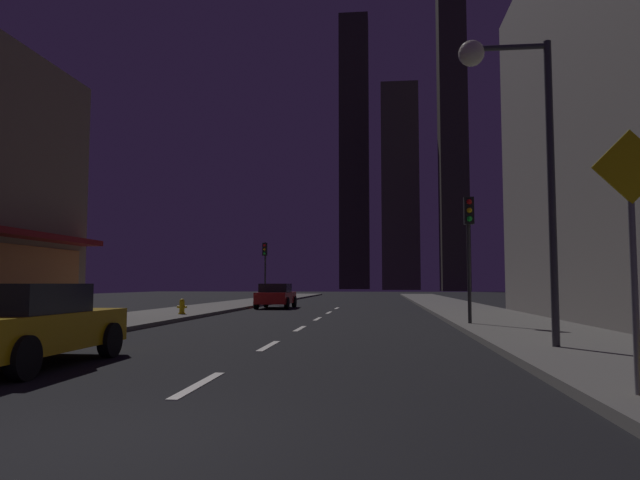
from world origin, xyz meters
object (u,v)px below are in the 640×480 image
traffic_light_far_left (265,259)px  traffic_light_near_right (469,231)px  pedestrian_crossing_sign (633,236)px  car_parked_far (276,296)px  car_parked_near (24,324)px  street_lamp_right (510,115)px  fire_hydrant_far_left (182,307)px

traffic_light_far_left → traffic_light_near_right: bearing=-61.9°
traffic_light_near_right → pedestrian_crossing_sign: size_ratio=1.33×
car_parked_far → traffic_light_far_left: (-1.90, 6.05, 2.45)m
car_parked_near → traffic_light_near_right: bearing=47.4°
street_lamp_right → pedestrian_crossing_sign: (0.22, -5.32, -3.05)m
fire_hydrant_far_left → pedestrian_crossing_sign: (11.50, -17.01, 1.56)m
fire_hydrant_far_left → traffic_light_near_right: traffic_light_near_right is taller
car_parked_near → street_lamp_right: size_ratio=0.64×
street_lamp_right → fire_hydrant_far_left: bearing=134.0°
fire_hydrant_far_left → traffic_light_near_right: (11.40, -4.77, 2.74)m
street_lamp_right → pedestrian_crossing_sign: bearing=-87.6°
car_parked_far → fire_hydrant_far_left: (-2.30, -9.76, -0.29)m
street_lamp_right → pedestrian_crossing_sign: 6.14m
traffic_light_far_left → pedestrian_crossing_sign: 34.66m
street_lamp_right → car_parked_far: bearing=112.7°
fire_hydrant_far_left → street_lamp_right: 16.89m
fire_hydrant_far_left → traffic_light_far_left: (0.40, 15.81, 2.74)m
car_parked_near → car_parked_far: bearing=90.0°
car_parked_near → pedestrian_crossing_sign: size_ratio=1.34×
traffic_light_near_right → traffic_light_far_left: bearing=118.1°
traffic_light_near_right → fire_hydrant_far_left: bearing=157.3°
car_parked_near → street_lamp_right: street_lamp_right is taller
car_parked_far → street_lamp_right: 23.65m
car_parked_far → street_lamp_right: size_ratio=0.64×
car_parked_far → traffic_light_near_right: bearing=-57.9°
car_parked_near → car_parked_far: same height
car_parked_near → fire_hydrant_far_left: (-2.30, 14.66, -0.29)m
car_parked_far → traffic_light_near_right: 17.32m
car_parked_far → fire_hydrant_far_left: bearing=-103.3°
pedestrian_crossing_sign → traffic_light_near_right: bearing=90.5°
traffic_light_near_right → traffic_light_far_left: size_ratio=1.00×
car_parked_near → traffic_light_near_right: (9.10, 9.89, 2.45)m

